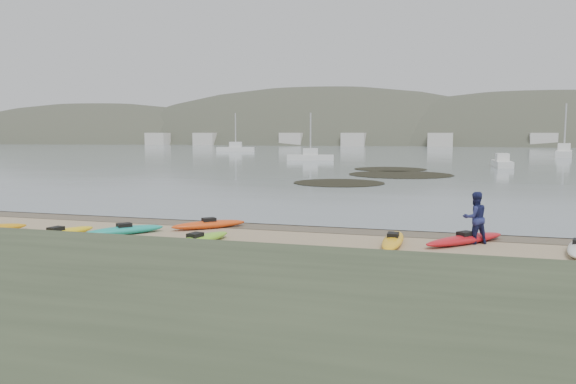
% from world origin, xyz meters
% --- Properties ---
extents(ground, '(600.00, 600.00, 0.00)m').
position_xyz_m(ground, '(0.00, 0.00, 0.00)').
color(ground, tan).
rests_on(ground, ground).
extents(wet_sand, '(60.00, 60.00, 0.00)m').
position_xyz_m(wet_sand, '(0.00, -0.30, 0.00)').
color(wet_sand, brown).
rests_on(wet_sand, ground).
extents(water, '(1200.00, 1200.00, 0.00)m').
position_xyz_m(water, '(0.00, 300.00, 0.01)').
color(water, slate).
rests_on(water, ground).
extents(kayaks, '(24.49, 7.07, 0.34)m').
position_xyz_m(kayaks, '(-0.53, -3.64, 0.17)').
color(kayaks, orange).
rests_on(kayaks, ground).
extents(person_east, '(1.18, 1.09, 1.94)m').
position_xyz_m(person_east, '(7.78, -1.94, 0.97)').
color(person_east, navy).
rests_on(person_east, ground).
extents(kelp_mats, '(12.75, 26.04, 0.04)m').
position_xyz_m(kelp_mats, '(0.67, 31.15, 0.03)').
color(kelp_mats, black).
rests_on(kelp_mats, water).
extents(moored_boats, '(88.07, 80.90, 1.22)m').
position_xyz_m(moored_boats, '(9.44, 85.59, 0.56)').
color(moored_boats, silver).
rests_on(moored_boats, ground).
extents(far_hills, '(550.00, 135.00, 80.00)m').
position_xyz_m(far_hills, '(39.38, 193.97, -15.93)').
color(far_hills, '#384235').
rests_on(far_hills, ground).
extents(far_town, '(199.00, 5.00, 4.00)m').
position_xyz_m(far_town, '(6.00, 145.00, 2.00)').
color(far_town, beige).
rests_on(far_town, ground).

